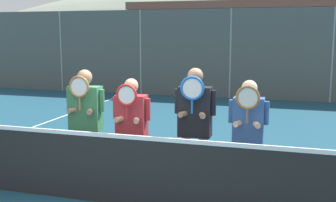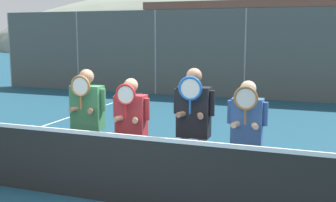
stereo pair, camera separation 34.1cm
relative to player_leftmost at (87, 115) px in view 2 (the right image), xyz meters
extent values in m
ellipsoid|color=gray|center=(0.80, 53.53, -1.08)|extent=(92.84, 51.58, 18.05)
cube|color=#9EA3A8|center=(2.60, 16.83, 0.65)|extent=(14.98, 5.00, 3.46)
cube|color=brown|center=(2.60, 16.83, 2.56)|extent=(15.48, 5.50, 0.36)
cylinder|color=gray|center=(-9.37, 9.34, 0.50)|extent=(0.06, 0.06, 3.17)
cylinder|color=gray|center=(-5.98, 9.34, 0.50)|extent=(0.06, 0.06, 3.17)
cylinder|color=gray|center=(-2.59, 9.34, 0.50)|extent=(0.06, 0.06, 3.17)
cylinder|color=gray|center=(0.80, 9.34, 0.50)|extent=(0.06, 0.06, 3.17)
cube|color=#4C5451|center=(0.80, 9.34, 0.50)|extent=(20.36, 0.02, 3.17)
cube|color=black|center=(0.80, -0.60, -0.61)|extent=(10.51, 0.02, 0.94)
cube|color=white|center=(0.80, -0.60, -0.12)|extent=(10.51, 0.03, 0.06)
cube|color=white|center=(-3.18, 2.40, -1.08)|extent=(0.05, 16.00, 0.01)
cylinder|color=white|center=(-0.14, 0.01, -0.65)|extent=(0.13, 0.13, 0.86)
cylinder|color=white|center=(0.14, 0.01, -0.65)|extent=(0.13, 0.13, 0.86)
cube|color=#337047|center=(0.00, 0.01, 0.12)|extent=(0.49, 0.22, 0.68)
sphere|color=#997056|center=(0.00, 0.01, 0.59)|extent=(0.23, 0.23, 0.23)
cylinder|color=#337047|center=(-0.27, 0.01, 0.25)|extent=(0.08, 0.08, 0.33)
cylinder|color=#337047|center=(0.27, 0.01, 0.25)|extent=(0.08, 0.08, 0.33)
cylinder|color=#997056|center=(-0.12, -0.08, 0.10)|extent=(0.16, 0.27, 0.08)
cylinder|color=#997056|center=(0.12, -0.08, 0.10)|extent=(0.16, 0.27, 0.08)
cylinder|color=#936033|center=(0.00, -0.17, 0.22)|extent=(0.03, 0.03, 0.20)
torus|color=#936033|center=(0.00, -0.17, 0.47)|extent=(0.33, 0.04, 0.33)
cylinder|color=silver|center=(0.00, -0.17, 0.47)|extent=(0.27, 0.00, 0.27)
cylinder|color=white|center=(0.67, -0.11, -0.67)|extent=(0.13, 0.13, 0.81)
cylinder|color=white|center=(0.91, -0.11, -0.67)|extent=(0.13, 0.13, 0.81)
cube|color=maroon|center=(0.79, -0.11, 0.05)|extent=(0.44, 0.22, 0.64)
sphere|color=tan|center=(0.79, -0.11, 0.50)|extent=(0.20, 0.20, 0.20)
cylinder|color=maroon|center=(0.55, -0.11, 0.17)|extent=(0.08, 0.08, 0.31)
cylinder|color=maroon|center=(1.04, -0.11, 0.17)|extent=(0.08, 0.08, 0.31)
cylinder|color=tan|center=(0.68, -0.20, 0.04)|extent=(0.16, 0.27, 0.08)
cylinder|color=tan|center=(0.90, -0.20, 0.04)|extent=(0.16, 0.27, 0.08)
cylinder|color=red|center=(0.79, -0.29, 0.16)|extent=(0.03, 0.03, 0.20)
torus|color=red|center=(0.79, -0.29, 0.40)|extent=(0.31, 0.03, 0.31)
cylinder|color=silver|center=(0.79, -0.29, 0.40)|extent=(0.25, 0.00, 0.25)
cylinder|color=white|center=(1.58, -0.02, -0.63)|extent=(0.13, 0.13, 0.89)
cylinder|color=white|center=(1.83, -0.02, -0.63)|extent=(0.13, 0.13, 0.89)
cube|color=black|center=(1.71, -0.02, 0.16)|extent=(0.45, 0.22, 0.70)
sphere|color=#997056|center=(1.71, -0.02, 0.66)|extent=(0.22, 0.22, 0.22)
cylinder|color=black|center=(1.46, -0.02, 0.30)|extent=(0.08, 0.08, 0.35)
cylinder|color=black|center=(1.96, -0.02, 0.30)|extent=(0.08, 0.08, 0.35)
cylinder|color=#997056|center=(1.59, -0.11, 0.15)|extent=(0.16, 0.27, 0.08)
cylinder|color=#997056|center=(1.82, -0.11, 0.15)|extent=(0.16, 0.27, 0.08)
cylinder|color=#1E5BAD|center=(1.71, -0.20, 0.27)|extent=(0.03, 0.03, 0.20)
torus|color=#1E5BAD|center=(1.71, -0.20, 0.51)|extent=(0.33, 0.04, 0.33)
cylinder|color=silver|center=(1.71, -0.20, 0.51)|extent=(0.27, 0.00, 0.27)
cylinder|color=black|center=(2.33, 0.04, -0.67)|extent=(0.13, 0.13, 0.82)
cylinder|color=black|center=(2.55, 0.04, -0.67)|extent=(0.13, 0.13, 0.82)
cube|color=#335693|center=(2.44, 0.04, 0.06)|extent=(0.41, 0.22, 0.65)
sphere|color=#DBB293|center=(2.44, 0.04, 0.51)|extent=(0.21, 0.21, 0.21)
cylinder|color=#335693|center=(2.21, 0.04, 0.19)|extent=(0.08, 0.08, 0.32)
cylinder|color=#335693|center=(2.67, 0.04, 0.19)|extent=(0.08, 0.08, 0.32)
cylinder|color=#DBB293|center=(2.34, -0.05, 0.05)|extent=(0.16, 0.27, 0.08)
cylinder|color=#DBB293|center=(2.54, -0.05, 0.05)|extent=(0.16, 0.27, 0.08)
cylinder|color=#936033|center=(2.44, -0.14, 0.17)|extent=(0.03, 0.03, 0.20)
torus|color=#936033|center=(2.44, -0.14, 0.41)|extent=(0.32, 0.03, 0.32)
cylinder|color=silver|center=(2.44, -0.14, 0.41)|extent=(0.26, 0.00, 0.26)
cube|color=black|center=(-4.36, 12.86, -0.34)|extent=(4.10, 1.84, 0.87)
cube|color=#2D3842|center=(-4.36, 12.86, 0.45)|extent=(2.26, 1.69, 0.72)
cylinder|color=black|center=(-3.03, 11.92, -0.78)|extent=(0.60, 0.16, 0.60)
cylinder|color=black|center=(-3.03, 13.80, -0.78)|extent=(0.60, 0.16, 0.60)
cylinder|color=black|center=(-5.69, 11.92, -0.78)|extent=(0.60, 0.16, 0.60)
cylinder|color=black|center=(-5.69, 13.80, -0.78)|extent=(0.60, 0.16, 0.60)
cube|color=#B2B7BC|center=(0.43, 12.66, -0.35)|extent=(4.44, 1.71, 0.85)
cube|color=#2D3842|center=(0.43, 12.66, 0.42)|extent=(2.44, 1.57, 0.70)
cylinder|color=black|center=(1.88, 11.79, -0.78)|extent=(0.60, 0.16, 0.60)
cylinder|color=black|center=(1.88, 13.54, -0.78)|extent=(0.60, 0.16, 0.60)
cylinder|color=black|center=(-1.01, 11.79, -0.78)|extent=(0.60, 0.16, 0.60)
cylinder|color=black|center=(-1.01, 13.54, -0.78)|extent=(0.60, 0.16, 0.60)
cylinder|color=black|center=(3.89, 11.63, -0.78)|extent=(0.60, 0.16, 0.60)
cylinder|color=black|center=(3.89, 13.45, -0.78)|extent=(0.60, 0.16, 0.60)
camera|label=1|loc=(3.01, -5.64, 1.25)|focal=45.00mm
camera|label=2|loc=(3.33, -5.53, 1.25)|focal=45.00mm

